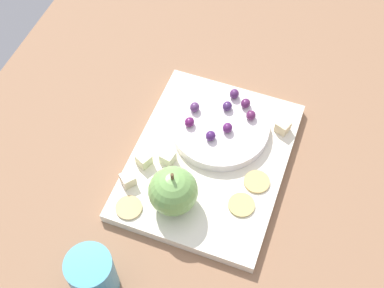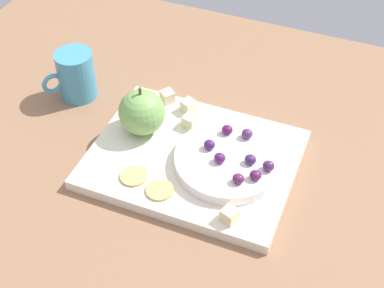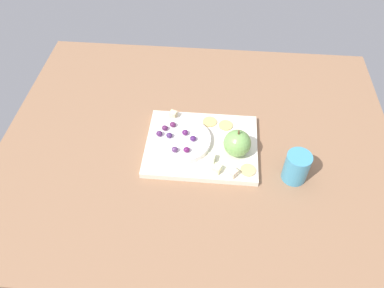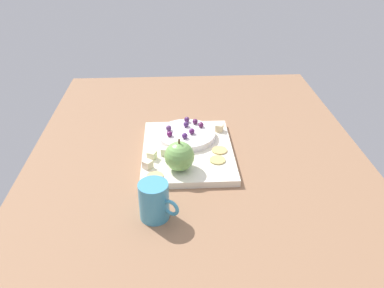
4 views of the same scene
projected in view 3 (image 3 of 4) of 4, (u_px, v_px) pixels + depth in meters
The scene contains 21 objects.
table at pixel (197, 145), 112.85cm from camera, with size 117.56×94.93×4.71cm, color #8B6448.
platter at pixel (202, 145), 108.47cm from camera, with size 32.41×25.16×1.88cm, color silver.
serving_dish at pixel (182, 140), 107.31cm from camera, with size 17.00×17.00×1.86cm, color white.
apple_whole at pixel (237, 143), 102.65cm from camera, with size 7.72×7.72×7.72cm, color #75A955.
apple_stem at pixel (239, 132), 99.29cm from camera, with size 0.50×0.50×1.20cm, color brown.
cheese_cube_0 at pixel (211, 158), 102.71cm from camera, with size 2.13×2.13×2.13cm, color beige.
cheese_cube_1 at pixel (233, 173), 99.41cm from camera, with size 2.13×2.13×2.13cm, color beige.
cheese_cube_2 at pixel (217, 169), 100.27cm from camera, with size 2.13×2.13×2.13cm, color beige.
cheese_cube_3 at pixel (173, 115), 114.10cm from camera, with size 2.13×2.13×2.13cm, color beige.
cracker_0 at pixel (210, 122), 113.29cm from camera, with size 4.25×4.25×0.40cm, color tan.
cracker_1 at pixel (226, 125), 112.29cm from camera, with size 4.25×4.25×0.40cm, color tan.
cracker_2 at pixel (248, 170), 101.10cm from camera, with size 4.25×4.25×0.40cm, color tan.
grape_0 at pixel (185, 132), 106.96cm from camera, with size 1.82×1.64×1.67cm, color #531D57.
grape_1 at pixel (169, 135), 106.29cm from camera, with size 1.82×1.64×1.55cm, color #412458.
grape_2 at pixel (165, 129), 107.99cm from camera, with size 1.82×1.64×1.55cm, color #511F4B.
grape_3 at pixel (175, 149), 102.72cm from camera, with size 1.82×1.64×1.64cm, color #522F5E.
grape_4 at pixel (173, 124), 109.16cm from camera, with size 1.82×1.64×1.54cm, color #581E4A.
grape_5 at pixel (187, 150), 102.74cm from camera, with size 1.82×1.64×1.54cm, color #58174E.
grape_6 at pixel (193, 139), 105.44cm from camera, with size 1.82×1.64×1.61cm, color #421E59.
grape_7 at pixel (159, 134), 106.62cm from camera, with size 1.82×1.64×1.71cm, color #4D2456.
cup at pixel (297, 167), 98.79cm from camera, with size 7.37×8.96×9.04cm.
Camera 3 is at (-4.88, 73.67, 87.72)cm, focal length 34.57 mm.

